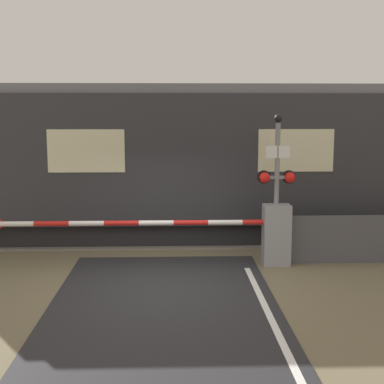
{
  "coord_description": "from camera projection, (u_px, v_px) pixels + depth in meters",
  "views": [
    {
      "loc": [
        0.19,
        -10.29,
        3.39
      ],
      "look_at": [
        0.61,
        1.95,
        1.57
      ],
      "focal_mm": 50.0,
      "sensor_mm": 36.0,
      "label": 1
    }
  ],
  "objects": [
    {
      "name": "signal_post",
      "position": [
        277.0,
        180.0,
        11.91
      ],
      "size": [
        0.87,
        0.26,
        3.36
      ],
      "color": "gray",
      "rests_on": "ground_plane"
    },
    {
      "name": "roadside_fence",
      "position": [
        373.0,
        239.0,
        12.13
      ],
      "size": [
        4.22,
        0.06,
        1.1
      ],
      "color": "#4C4C51",
      "rests_on": "ground_plane"
    },
    {
      "name": "ground_plane",
      "position": [
        165.0,
        284.0,
        10.66
      ],
      "size": [
        80.0,
        80.0,
        0.0
      ],
      "primitive_type": "plane",
      "color": "#6B6047"
    },
    {
      "name": "crossing_barrier",
      "position": [
        253.0,
        233.0,
        11.96
      ],
      "size": [
        6.55,
        0.44,
        1.37
      ],
      "color": "gray",
      "rests_on": "ground_plane"
    },
    {
      "name": "track_bed",
      "position": [
        167.0,
        235.0,
        14.92
      ],
      "size": [
        36.0,
        3.2,
        0.13
      ],
      "color": "slate",
      "rests_on": "ground_plane"
    },
    {
      "name": "train",
      "position": [
        283.0,
        160.0,
        14.72
      ],
      "size": [
        18.66,
        3.12,
        4.1
      ],
      "color": "black",
      "rests_on": "ground_plane"
    }
  ]
}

